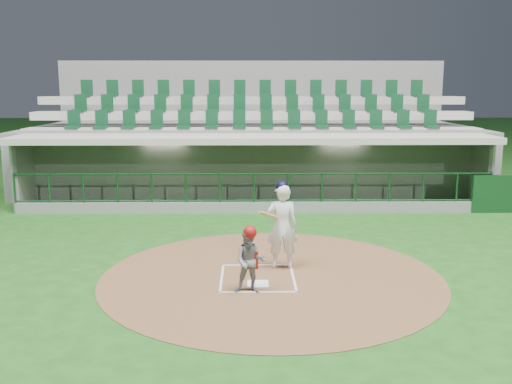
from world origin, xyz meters
The scene contains 8 objects.
ground centered at (0.00, 0.00, 0.00)m, with size 120.00×120.00×0.00m, color #184C15.
dirt_circle centered at (0.30, -0.20, 0.01)m, with size 7.20×7.20×0.01m, color brown.
home_plate centered at (0.00, -0.70, 0.02)m, with size 0.43×0.43×0.02m, color white.
batter_box_chalk centered at (0.00, -0.30, 0.02)m, with size 1.55×1.80×0.01m.
dugout_structure centered at (0.02, 7.81, 0.96)m, with size 16.40×3.70×3.00m.
seating_deck centered at (0.00, 10.91, 1.42)m, with size 17.00×6.72×5.15m.
batter centered at (0.54, 0.38, 0.98)m, with size 0.89×0.88×1.95m.
catcher centered at (-0.16, -1.13, 0.66)m, with size 0.63×0.51×1.33m.
Camera 1 is at (-0.20, -11.69, 3.98)m, focal length 40.00 mm.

